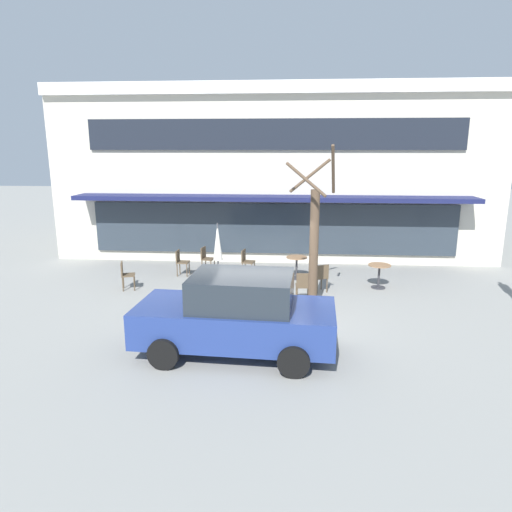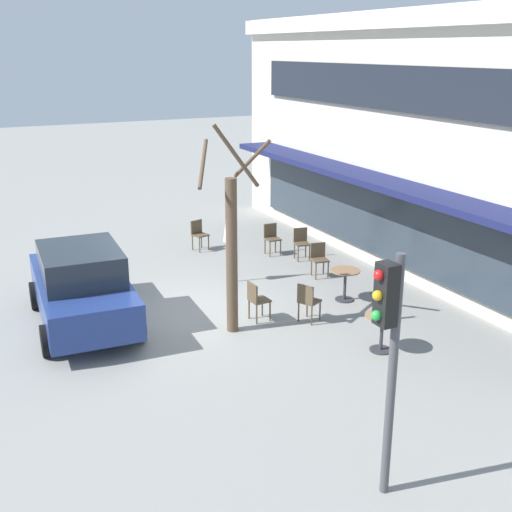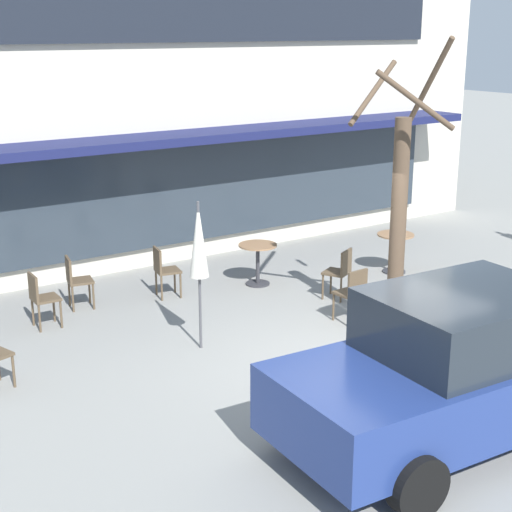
{
  "view_description": "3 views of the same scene",
  "coord_description": "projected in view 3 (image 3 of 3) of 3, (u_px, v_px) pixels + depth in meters",
  "views": [
    {
      "loc": [
        0.68,
        -11.1,
        4.34
      ],
      "look_at": [
        -0.42,
        3.38,
        0.88
      ],
      "focal_mm": 32.0,
      "sensor_mm": 36.0,
      "label": 1
    },
    {
      "loc": [
        12.79,
        -4.35,
        5.74
      ],
      "look_at": [
        -0.58,
        2.24,
        0.9
      ],
      "focal_mm": 45.0,
      "sensor_mm": 36.0,
      "label": 2
    },
    {
      "loc": [
        -6.78,
        -7.39,
        4.53
      ],
      "look_at": [
        -0.14,
        2.37,
        1.08
      ],
      "focal_mm": 55.0,
      "sensor_mm": 36.0,
      "label": 3
    }
  ],
  "objects": [
    {
      "name": "building_facade",
      "position": [
        73.0,
        82.0,
        17.76
      ],
      "size": [
        17.11,
        9.1,
        6.67
      ],
      "color": "beige",
      "rests_on": "ground"
    },
    {
      "name": "cafe_chair_5",
      "position": [
        41.0,
        296.0,
        12.14
      ],
      "size": [
        0.41,
        0.41,
        0.89
      ],
      "color": "brown",
      "rests_on": "ground"
    },
    {
      "name": "patio_umbrella_green_folded",
      "position": [
        199.0,
        241.0,
        11.06
      ],
      "size": [
        0.28,
        0.28,
        2.2
      ],
      "color": "#4C4C51",
      "rests_on": "ground"
    },
    {
      "name": "parked_sedan",
      "position": [
        456.0,
        368.0,
        8.73
      ],
      "size": [
        4.3,
        2.2,
        1.76
      ],
      "color": "navy",
      "rests_on": "ground"
    },
    {
      "name": "cafe_chair_1",
      "position": [
        340.0,
        270.0,
        13.44
      ],
      "size": [
        0.54,
        0.54,
        0.89
      ],
      "color": "brown",
      "rests_on": "ground"
    },
    {
      "name": "cafe_table_streetside",
      "position": [
        395.0,
        246.0,
        14.92
      ],
      "size": [
        0.7,
        0.7,
        0.76
      ],
      "color": "#333338",
      "rests_on": "ground"
    },
    {
      "name": "ground_plane",
      "position": [
        361.0,
        369.0,
        10.79
      ],
      "size": [
        80.0,
        80.0,
        0.0
      ],
      "primitive_type": "plane",
      "color": "gray"
    },
    {
      "name": "cafe_chair_0",
      "position": [
        353.0,
        291.0,
        12.37
      ],
      "size": [
        0.42,
        0.42,
        0.89
      ],
      "color": "brown",
      "rests_on": "ground"
    },
    {
      "name": "cafe_chair_2",
      "position": [
        164.0,
        268.0,
        13.54
      ],
      "size": [
        0.47,
        0.47,
        0.89
      ],
      "color": "brown",
      "rests_on": "ground"
    },
    {
      "name": "street_tree",
      "position": [
        399.0,
        213.0,
        11.56
      ],
      "size": [
        1.32,
        1.49,
        4.42
      ],
      "color": "brown",
      "rests_on": "ground"
    },
    {
      "name": "cafe_table_near_wall",
      "position": [
        258.0,
        257.0,
        14.21
      ],
      "size": [
        0.7,
        0.7,
        0.76
      ],
      "color": "#333338",
      "rests_on": "ground"
    },
    {
      "name": "cafe_chair_4",
      "position": [
        76.0,
        278.0,
        12.99
      ],
      "size": [
        0.47,
        0.47,
        0.89
      ],
      "color": "brown",
      "rests_on": "ground"
    }
  ]
}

